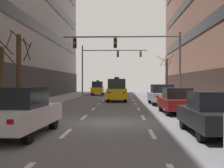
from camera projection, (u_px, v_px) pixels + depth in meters
ground_plane at (112, 122)px, 13.92m from camera, size 120.00×120.00×0.00m
lane_stripe_l1_s3 at (66, 133)px, 10.99m from camera, size 0.16×2.00×0.01m
lane_stripe_l1_s4 at (84, 117)px, 15.98m from camera, size 0.16×2.00×0.01m
lane_stripe_l1_s5 at (93, 109)px, 20.98m from camera, size 0.16×2.00×0.01m
lane_stripe_l1_s6 at (99, 104)px, 25.97m from camera, size 0.16×2.00×0.01m
lane_stripe_l1_s7 at (103, 100)px, 30.97m from camera, size 0.16×2.00×0.01m
lane_stripe_l1_s8 at (106, 98)px, 35.97m from camera, size 0.16×2.00×0.01m
lane_stripe_l1_s9 at (108, 96)px, 40.96m from camera, size 0.16×2.00×0.01m
lane_stripe_l1_s10 at (110, 94)px, 45.96m from camera, size 0.16×2.00×0.01m
lane_stripe_l2_s3 at (152, 134)px, 10.86m from camera, size 0.16×2.00×0.01m
lane_stripe_l2_s4 at (143, 117)px, 15.85m from camera, size 0.16×2.00×0.01m
lane_stripe_l2_s5 at (138, 109)px, 20.85m from camera, size 0.16×2.00×0.01m
lane_stripe_l2_s6 at (136, 104)px, 25.84m from camera, size 0.16×2.00×0.01m
lane_stripe_l2_s7 at (134, 100)px, 30.84m from camera, size 0.16×2.00×0.01m
lane_stripe_l2_s8 at (132, 98)px, 35.84m from camera, size 0.16×2.00×0.01m
lane_stripe_l2_s9 at (131, 96)px, 40.83m from camera, size 0.16×2.00×0.01m
lane_stripe_l2_s10 at (130, 94)px, 45.83m from camera, size 0.16×2.00×0.01m
car_driving_0 at (19, 112)px, 10.53m from camera, size 2.14×4.74×1.75m
car_driving_1 at (119, 88)px, 42.75m from camera, size 2.01×4.48×2.14m
taxi_driving_2 at (117, 90)px, 28.97m from camera, size 2.01×4.66×2.43m
taxi_driving_3 at (98, 88)px, 43.38m from camera, size 1.81×4.21×2.20m
car_parked_1 at (213, 114)px, 10.57m from camera, size 1.83×4.28×1.60m
car_parked_2 at (177, 101)px, 17.82m from camera, size 1.87×4.25×1.58m
car_parked_3 at (162, 95)px, 24.88m from camera, size 2.06×4.68×1.74m
traffic_signal_0 at (137, 51)px, 24.42m from camera, size 9.89×0.35×5.94m
traffic_signal_1 at (104, 60)px, 40.87m from camera, size 9.18×0.35×6.93m
street_tree_0 at (1, 76)px, 16.18m from camera, size 1.64×1.38×4.64m
street_tree_2 at (19, 70)px, 18.85m from camera, size 1.58×1.78×5.23m
street_tree_3 at (167, 76)px, 38.42m from camera, size 2.46×2.46×5.56m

